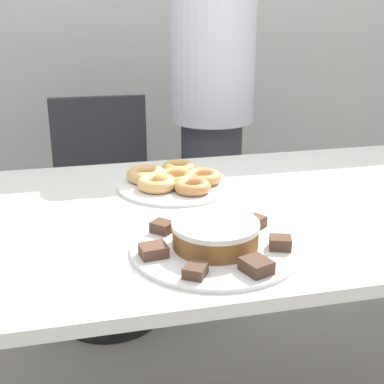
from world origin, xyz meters
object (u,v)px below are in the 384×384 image
at_px(plate_cake, 215,248).
at_px(frosted_cake, 215,234).
at_px(person_standing, 212,108).
at_px(office_chair_left, 105,216).
at_px(plate_donuts, 175,185).

bearing_deg(plate_cake, frosted_cake, 75.96).
xyz_separation_m(person_standing, frosted_cake, (-0.28, -1.04, -0.06)).
xyz_separation_m(plate_cake, frosted_cake, (0.00, 0.00, 0.03)).
distance_m(person_standing, office_chair_left, 0.63).
relative_size(person_standing, plate_donuts, 4.95).
bearing_deg(frosted_cake, person_standing, 75.17).
distance_m(person_standing, plate_cake, 1.08).
height_order(person_standing, frosted_cake, person_standing).
relative_size(plate_donuts, frosted_cake, 1.73).
bearing_deg(plate_donuts, office_chair_left, 105.12).
bearing_deg(plate_cake, plate_donuts, 90.72).
bearing_deg(frosted_cake, office_chair_left, 99.47).
relative_size(office_chair_left, frosted_cake, 4.72).
bearing_deg(office_chair_left, frosted_cake, -78.70).
xyz_separation_m(person_standing, plate_cake, (-0.28, -1.04, -0.09)).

